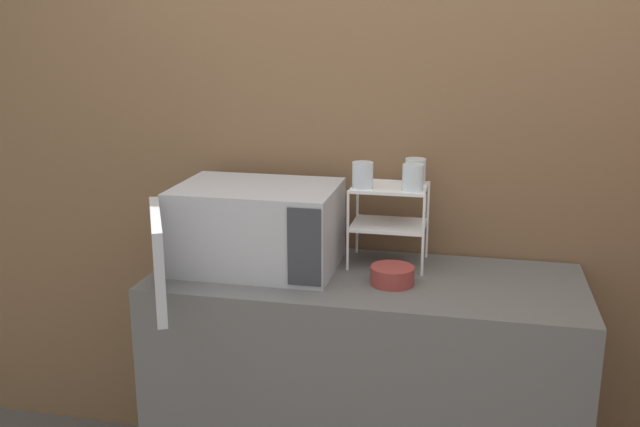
{
  "coord_description": "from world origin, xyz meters",
  "views": [
    {
      "loc": [
        0.35,
        -2.05,
        1.8
      ],
      "look_at": [
        -0.17,
        0.33,
        1.14
      ],
      "focal_mm": 40.0,
      "sensor_mm": 36.0,
      "label": 1
    }
  ],
  "objects_px": {
    "microwave": "(253,228)",
    "glass_front_left": "(363,175)",
    "glass_front_right": "(413,177)",
    "dish_rack": "(389,208)",
    "glass_back_right": "(415,171)",
    "bowl": "(392,276)"
  },
  "relations": [
    {
      "from": "glass_back_right",
      "to": "bowl",
      "type": "height_order",
      "value": "glass_back_right"
    },
    {
      "from": "bowl",
      "to": "dish_rack",
      "type": "bearing_deg",
      "value": 101.12
    },
    {
      "from": "dish_rack",
      "to": "glass_front_left",
      "type": "distance_m",
      "value": 0.17
    },
    {
      "from": "glass_front_left",
      "to": "glass_back_right",
      "type": "bearing_deg",
      "value": 31.74
    },
    {
      "from": "glass_front_right",
      "to": "dish_rack",
      "type": "bearing_deg",
      "value": 147.42
    },
    {
      "from": "microwave",
      "to": "dish_rack",
      "type": "height_order",
      "value": "microwave"
    },
    {
      "from": "dish_rack",
      "to": "microwave",
      "type": "bearing_deg",
      "value": -162.06
    },
    {
      "from": "glass_back_right",
      "to": "glass_front_right",
      "type": "height_order",
      "value": "same"
    },
    {
      "from": "glass_front_left",
      "to": "bowl",
      "type": "relative_size",
      "value": 0.62
    },
    {
      "from": "glass_back_right",
      "to": "bowl",
      "type": "xyz_separation_m",
      "value": [
        -0.04,
        -0.27,
        -0.31
      ]
    },
    {
      "from": "glass_back_right",
      "to": "glass_front_right",
      "type": "xyz_separation_m",
      "value": [
        0.0,
        -0.11,
        0.0
      ]
    },
    {
      "from": "glass_front_left",
      "to": "bowl",
      "type": "xyz_separation_m",
      "value": [
        0.13,
        -0.16,
        -0.31
      ]
    },
    {
      "from": "dish_rack",
      "to": "glass_front_left",
      "type": "relative_size",
      "value": 3.18
    },
    {
      "from": "microwave",
      "to": "glass_front_left",
      "type": "height_order",
      "value": "glass_front_left"
    },
    {
      "from": "microwave",
      "to": "glass_front_left",
      "type": "bearing_deg",
      "value": 14.4
    },
    {
      "from": "microwave",
      "to": "glass_front_left",
      "type": "relative_size",
      "value": 8.83
    },
    {
      "from": "glass_back_right",
      "to": "bowl",
      "type": "bearing_deg",
      "value": -99.56
    },
    {
      "from": "glass_back_right",
      "to": "bowl",
      "type": "relative_size",
      "value": 0.62
    },
    {
      "from": "microwave",
      "to": "dish_rack",
      "type": "relative_size",
      "value": 2.78
    },
    {
      "from": "dish_rack",
      "to": "glass_front_left",
      "type": "bearing_deg",
      "value": -148.86
    },
    {
      "from": "glass_back_right",
      "to": "glass_front_left",
      "type": "bearing_deg",
      "value": -148.26
    },
    {
      "from": "microwave",
      "to": "glass_front_right",
      "type": "xyz_separation_m",
      "value": [
        0.56,
        0.1,
        0.19
      ]
    }
  ]
}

